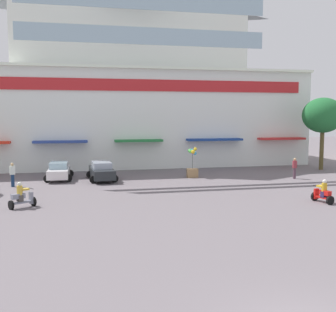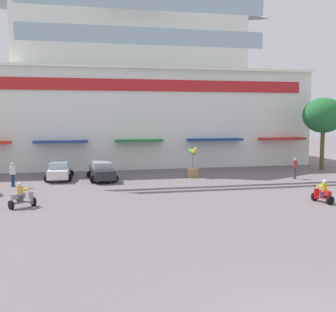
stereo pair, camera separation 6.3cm
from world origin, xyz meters
name	(u,v)px [view 1 (the left image)]	position (x,y,z in m)	size (l,w,h in m)	color
ground_plane	(181,211)	(0.00, 13.00, 0.00)	(128.00, 128.00, 0.00)	slate
colonial_building	(129,85)	(0.00, 36.53, 8.46)	(36.10, 17.90, 19.47)	white
plaza_tree_1	(323,116)	(17.24, 26.40, 5.17)	(3.95, 3.55, 6.87)	brown
parked_car_0	(59,171)	(-7.09, 25.49, 0.73)	(2.28, 4.21, 1.44)	silver
parked_car_1	(102,171)	(-3.72, 24.47, 0.76)	(2.45, 4.44, 1.49)	#24282B
scooter_rider_0	(22,197)	(-8.67, 15.65, 0.63)	(1.52, 1.24, 1.51)	black
scooter_rider_4	(323,193)	(8.86, 13.24, 0.58)	(0.78, 1.47, 1.43)	black
pedestrian_0	(12,173)	(-10.26, 22.87, 1.00)	(0.41, 0.41, 1.77)	navy
pedestrian_1	(295,167)	(11.89, 21.91, 0.98)	(0.54, 0.54, 1.72)	#563A48
balloon_vendor_cart	(192,165)	(3.82, 24.32, 1.02)	(0.93, 0.76, 2.54)	#97764E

